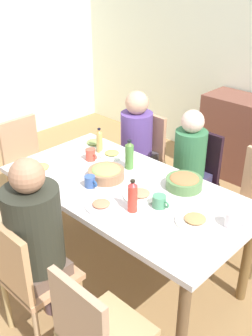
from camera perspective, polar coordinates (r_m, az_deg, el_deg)
ground_plane at (r=3.26m, az=0.00°, el=-14.29°), size 6.84×6.84×0.00m
dining_table at (r=2.85m, az=0.00°, el=-4.19°), size 1.81×0.94×0.76m
chair_2 at (r=2.18m, az=-4.37°, el=-22.58°), size 0.40×0.40×0.90m
chair_3 at (r=2.53m, az=-13.89°, el=-14.64°), size 0.40×0.40×0.90m
person_3 at (r=2.41m, az=-12.80°, el=-9.40°), size 0.33×0.33×1.26m
chair_4 at (r=3.83m, az=2.30°, el=1.97°), size 0.40×0.40×0.90m
person_4 at (r=3.69m, az=1.40°, el=4.14°), size 0.30×0.30×1.16m
chair_5 at (r=3.51m, az=9.67°, el=-1.09°), size 0.40×0.40×0.90m
person_5 at (r=3.36m, az=8.96°, el=0.72°), size 0.30×0.30×1.13m
chair_6 at (r=3.82m, az=-14.02°, el=1.01°), size 0.40×0.40×0.90m
plate_0 at (r=2.58m, az=-3.57°, el=-5.37°), size 0.21×0.21×0.04m
plate_1 at (r=2.48m, az=9.92°, el=-7.42°), size 0.24×0.24×0.04m
plate_2 at (r=3.23m, az=-2.04°, el=2.00°), size 0.21×0.21×0.04m
plate_3 at (r=2.69m, az=2.07°, el=-3.85°), size 0.24×0.24×0.04m
plate_4 at (r=3.44m, az=-4.52°, el=3.57°), size 0.25×0.25×0.04m
plate_5 at (r=3.08m, az=-12.23°, el=-0.04°), size 0.25×0.25×0.04m
bowl_0 at (r=2.89m, az=-2.87°, el=-0.69°), size 0.27×0.27×0.09m
bowl_1 at (r=2.80m, az=8.38°, el=-1.98°), size 0.26×0.26×0.09m
cup_0 at (r=2.47m, az=15.11°, el=-7.18°), size 0.12×0.09×0.10m
cup_1 at (r=3.16m, az=-5.11°, el=1.93°), size 0.11×0.08×0.10m
cup_2 at (r=2.79m, az=-5.18°, el=-1.97°), size 0.11×0.08×0.08m
cup_3 at (r=2.57m, az=4.83°, el=-4.82°), size 0.13×0.09×0.08m
bottle_0 at (r=3.00m, az=0.49°, el=1.86°), size 0.06×0.06×0.23m
bottle_1 at (r=2.49m, az=0.96°, el=-4.13°), size 0.06×0.06×0.23m
bottle_2 at (r=3.27m, az=-3.85°, el=3.92°), size 0.05×0.05×0.21m
side_cabinet at (r=4.54m, az=15.46°, el=4.39°), size 0.70×0.44×0.90m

